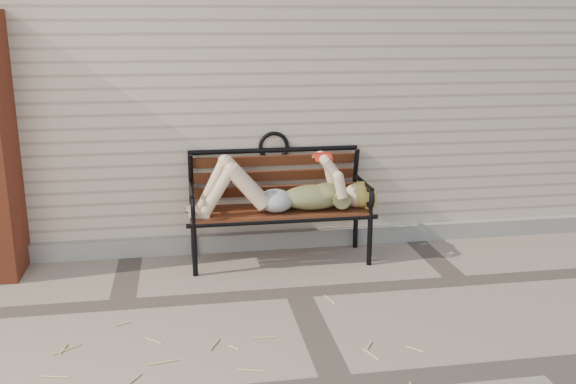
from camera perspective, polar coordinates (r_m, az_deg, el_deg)
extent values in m
plane|color=gray|center=(4.73, 0.87, -8.90)|extent=(80.00, 80.00, 0.00)
cube|color=#C3B099|center=(7.31, -3.41, 11.68)|extent=(8.00, 4.00, 3.00)
cube|color=#9B978C|center=(5.59, -0.92, -4.24)|extent=(8.00, 0.10, 0.15)
cylinder|color=black|center=(5.00, -8.31, -5.11)|extent=(0.04, 0.04, 0.42)
cylinder|color=black|center=(5.40, -8.43, -3.58)|extent=(0.04, 0.04, 0.42)
cylinder|color=black|center=(5.20, 7.27, -4.25)|extent=(0.04, 0.04, 0.42)
cylinder|color=black|center=(5.59, 6.03, -2.85)|extent=(0.04, 0.04, 0.42)
cube|color=#5F3118|center=(5.19, -0.73, -1.73)|extent=(1.43, 0.46, 0.03)
cylinder|color=black|center=(4.99, -0.36, -2.62)|extent=(1.51, 0.04, 0.04)
cylinder|color=black|center=(5.39, -1.08, -1.28)|extent=(1.51, 0.04, 0.04)
torus|color=black|center=(5.38, -1.27, 4.04)|extent=(0.26, 0.03, 0.26)
ellipsoid|color=#093445|center=(5.17, 2.20, -0.47)|extent=(0.51, 0.29, 0.20)
ellipsoid|color=#093445|center=(5.19, 3.43, -0.07)|extent=(0.25, 0.28, 0.15)
ellipsoid|color=#9A9A9E|center=(5.13, -1.10, -0.78)|extent=(0.28, 0.32, 0.18)
sphere|color=#FFD4AB|center=(5.26, 6.13, -0.30)|extent=(0.21, 0.21, 0.21)
ellipsoid|color=gold|center=(5.27, 6.62, -0.22)|extent=(0.24, 0.24, 0.22)
cube|color=red|center=(5.11, 3.07, 3.44)|extent=(0.13, 0.02, 0.02)
cube|color=white|center=(5.07, 3.16, 3.07)|extent=(0.13, 0.08, 0.05)
cube|color=white|center=(5.15, 2.97, 3.25)|extent=(0.13, 0.08, 0.05)
cube|color=red|center=(5.07, 3.17, 3.11)|extent=(0.14, 0.09, 0.05)
cube|color=red|center=(5.15, 2.97, 3.30)|extent=(0.14, 0.09, 0.05)
cylinder|color=#DDBD6B|center=(3.93, 10.42, -14.35)|extent=(0.03, 0.10, 0.01)
cylinder|color=#DDBD6B|center=(4.12, -21.96, -13.79)|extent=(0.11, 0.09, 0.01)
cylinder|color=#DDBD6B|center=(4.29, 11.80, -11.80)|extent=(0.14, 0.06, 0.01)
cylinder|color=#DDBD6B|center=(3.96, -0.39, -13.83)|extent=(0.13, 0.01, 0.01)
cylinder|color=#DDBD6B|center=(3.86, -18.59, -15.50)|extent=(0.10, 0.10, 0.01)
cylinder|color=#DDBD6B|center=(4.60, -19.96, -10.48)|extent=(0.10, 0.05, 0.01)
cylinder|color=#DDBD6B|center=(4.36, -12.88, -11.34)|extent=(0.01, 0.18, 0.01)
cylinder|color=#DDBD6B|center=(4.05, -8.16, -13.27)|extent=(0.13, 0.13, 0.01)
cylinder|color=#DDBD6B|center=(4.49, -0.23, -10.15)|extent=(0.03, 0.09, 0.01)
cylinder|color=#DDBD6B|center=(4.50, -23.69, -11.44)|extent=(0.18, 0.06, 0.01)
cylinder|color=#DDBD6B|center=(4.51, -13.87, -10.52)|extent=(0.03, 0.09, 0.01)
cylinder|color=#DDBD6B|center=(4.52, -12.76, -10.36)|extent=(0.01, 0.12, 0.01)
cylinder|color=#DDBD6B|center=(3.72, 10.68, -16.14)|extent=(0.03, 0.18, 0.01)
cylinder|color=#DDBD6B|center=(4.27, 8.10, -11.73)|extent=(0.18, 0.06, 0.01)
cylinder|color=#DDBD6B|center=(4.13, -7.76, -12.65)|extent=(0.04, 0.09, 0.01)
cylinder|color=#DDBD6B|center=(4.53, -18.21, -10.72)|extent=(0.10, 0.09, 0.01)
cylinder|color=#DDBD6B|center=(3.69, -5.72, -16.23)|extent=(0.17, 0.04, 0.01)
cylinder|color=#DDBD6B|center=(4.31, 5.77, -11.37)|extent=(0.12, 0.15, 0.01)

